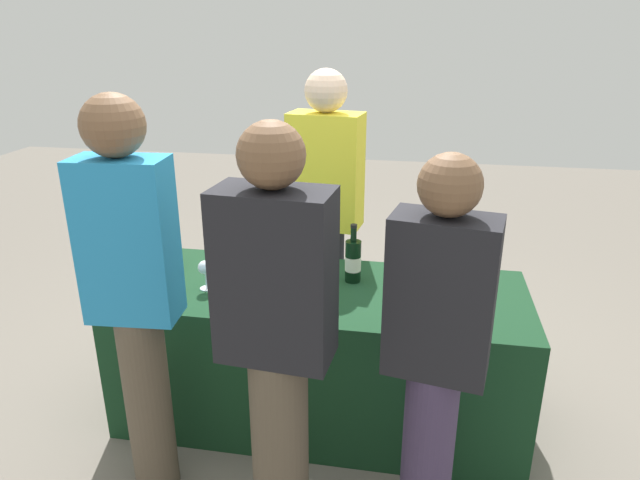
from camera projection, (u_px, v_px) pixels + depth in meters
name	position (u px, v px, depth m)	size (l,w,h in m)	color
ground_plane	(320.00, 412.00, 3.01)	(12.00, 12.00, 0.00)	slate
tasting_table	(320.00, 353.00, 2.88)	(1.98, 0.76, 0.72)	#14381E
wine_bottle_0	(171.00, 245.00, 2.94)	(0.08, 0.08, 0.33)	black
wine_bottle_1	(353.00, 261.00, 2.79)	(0.08, 0.08, 0.30)	black
wine_bottle_2	(413.00, 265.00, 2.74)	(0.07, 0.07, 0.30)	black
wine_bottle_3	(439.00, 264.00, 2.74)	(0.07, 0.07, 0.31)	black
wine_glass_0	(205.00, 269.00, 2.71)	(0.07, 0.07, 0.15)	silver
wine_glass_1	(245.00, 272.00, 2.71)	(0.06, 0.06, 0.13)	silver
wine_glass_2	(271.00, 283.00, 2.56)	(0.08, 0.08, 0.15)	silver
wine_glass_3	(298.00, 281.00, 2.58)	(0.06, 0.06, 0.14)	silver
wine_glass_4	(321.00, 281.00, 2.60)	(0.06, 0.06, 0.13)	silver
wine_glass_5	(436.00, 286.00, 2.53)	(0.07, 0.07, 0.15)	silver
server_pouring	(326.00, 211.00, 3.21)	(0.42, 0.27, 1.71)	black
guest_0	(134.00, 290.00, 2.20)	(0.36, 0.23, 1.70)	brown
guest_1	(277.00, 335.00, 2.00)	(0.41, 0.25, 1.65)	brown
guest_2	(436.00, 350.00, 2.00)	(0.38, 0.26, 1.55)	#3F3351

